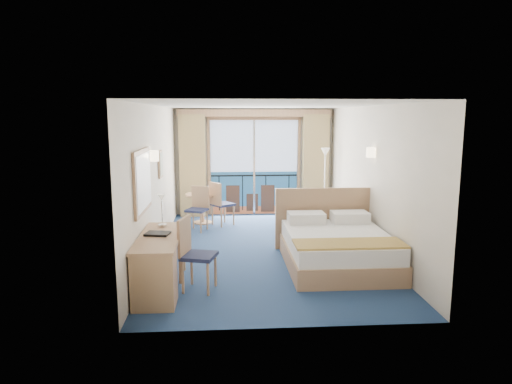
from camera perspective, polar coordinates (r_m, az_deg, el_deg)
name	(u,v)px	position (r m, az deg, el deg)	size (l,w,h in m)	color
floor	(265,249)	(8.75, 1.12, -7.19)	(6.50, 6.50, 0.00)	navy
room_walls	(265,156)	(8.41, 1.16, 4.48)	(4.04, 6.54, 2.72)	silver
balcony_door	(254,170)	(11.67, -0.27, 2.78)	(2.36, 0.03, 2.52)	navy
curtain_left	(193,166)	(11.51, -7.92, 3.25)	(0.65, 0.22, 2.55)	tan
curtain_right	(315,165)	(11.71, 7.42, 3.37)	(0.65, 0.22, 2.55)	tan
pelmet	(254,113)	(11.47, -0.20, 9.85)	(3.80, 0.25, 0.18)	tan
mirror	(143,181)	(7.02, -13.98, 1.33)	(0.05, 1.25, 0.95)	tan
wall_print	(161,164)	(8.93, -11.83, 3.43)	(0.04, 0.42, 0.52)	tan
sconce_left	(153,156)	(7.87, -12.71, 4.43)	(0.18, 0.18, 0.18)	beige
sconce_right	(371,152)	(8.65, 14.21, 4.82)	(0.18, 0.18, 0.18)	beige
bed	(336,246)	(7.90, 10.01, -6.71)	(1.86, 2.21, 1.17)	tan
nightstand	(348,226)	(9.52, 11.48, -4.21)	(0.44, 0.42, 0.57)	#A47457
phone	(351,211)	(9.45, 11.73, -2.29)	(0.19, 0.15, 0.08)	silver
armchair	(321,215)	(10.38, 8.10, -2.81)	(0.67, 0.69, 0.63)	#444B52
floor_lamp	(325,165)	(11.16, 8.63, 3.30)	(0.24, 0.24, 1.75)	silver
desk	(156,270)	(6.42, -12.44, -9.54)	(0.59, 1.72, 0.81)	tan
desk_chair	(193,250)	(6.71, -7.91, -7.14)	(0.58, 0.57, 1.07)	#1C2242
folder	(158,234)	(6.81, -12.21, -5.11)	(0.34, 0.25, 0.03)	black
desk_lamp	(162,204)	(7.19, -11.72, -1.43)	(0.13, 0.13, 0.49)	silver
round_table	(202,201)	(10.81, -6.72, -1.11)	(0.78, 0.78, 0.70)	tan
table_chair_a	(220,201)	(10.52, -4.56, -1.15)	(0.62, 0.62, 1.02)	#1C2242
table_chair_b	(198,206)	(10.17, -7.22, -1.71)	(0.54, 0.55, 0.97)	#1C2242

